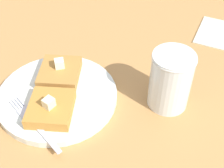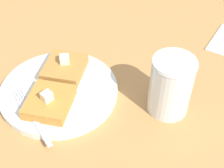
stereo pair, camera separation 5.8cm
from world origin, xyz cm
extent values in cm
cube|color=#B58047|center=(0.00, 0.00, 1.33)|extent=(102.31, 102.31, 2.65)
cylinder|color=silver|center=(3.40, 0.62, 3.40)|extent=(23.74, 23.74, 1.49)
torus|color=brown|center=(3.40, 0.62, 3.74)|extent=(23.74, 23.74, 0.80)
cube|color=#B17B38|center=(-1.49, 0.30, 5.23)|extent=(9.39, 8.52, 2.18)
cube|color=#BC8034|center=(8.29, 0.94, 5.23)|extent=(9.39, 8.52, 2.18)
cube|color=#F9EECA|center=(-2.03, -0.05, 7.25)|extent=(2.23, 2.34, 1.86)
cube|color=#F3E7B6|center=(8.81, 0.99, 7.25)|extent=(2.44, 2.37, 1.86)
cube|color=silver|center=(13.55, 1.09, 4.32)|extent=(7.25, 8.13, 0.36)
cube|color=silver|center=(9.34, -3.73, 4.32)|extent=(3.50, 3.56, 0.36)
cube|color=silver|center=(7.99, -6.53, 4.32)|extent=(2.35, 2.62, 0.36)
cube|color=silver|center=(7.57, -6.17, 4.32)|extent=(2.35, 2.62, 0.36)
cube|color=silver|center=(7.16, -5.81, 4.32)|extent=(2.35, 2.62, 0.36)
cube|color=silver|center=(6.74, -5.45, 4.32)|extent=(2.35, 2.62, 0.36)
cylinder|color=#441D07|center=(1.16, 22.27, 7.51)|extent=(7.19, 7.19, 9.71)
cylinder|color=silver|center=(1.16, 22.27, 8.51)|extent=(7.82, 7.82, 11.72)
torus|color=silver|center=(1.16, 22.27, 13.92)|extent=(8.00, 8.00, 0.50)
cube|color=beige|center=(-23.87, 36.09, 2.80)|extent=(16.07, 15.96, 0.30)
camera|label=1|loc=(44.44, 17.58, 48.15)|focal=50.00mm
camera|label=2|loc=(43.23, 23.23, 48.15)|focal=50.00mm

